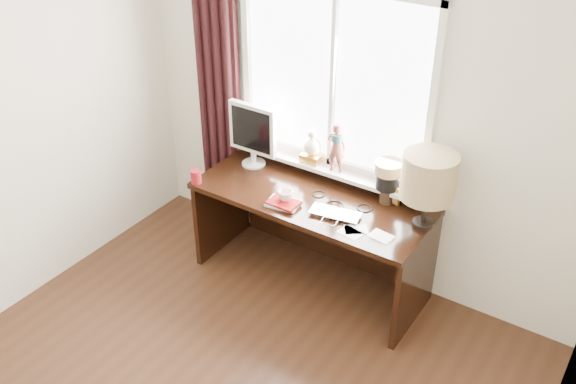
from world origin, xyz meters
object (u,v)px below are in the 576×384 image
Objects in this scene: mug at (286,197)px; table_lamp at (429,177)px; desk at (318,219)px; red_cup at (196,177)px; laptop at (336,214)px; monitor at (253,132)px.

mug is 0.19× the size of table_lamp.
table_lamp is (0.79, 0.00, 0.61)m from desk.
desk is (0.80, 0.40, -0.29)m from red_cup.
red_cup reaches higher than laptop.
laptop is 3.47× the size of mug.
mug is at bearing 178.19° from laptop.
monitor is at bearing 67.32° from red_cup.
laptop is at bearing 9.76° from red_cup.
desk is 1.00m from table_lamp.
mug is (-0.37, -0.05, 0.04)m from laptop.
laptop is at bearing -39.68° from desk.
red_cup is at bearing -165.94° from table_lamp.
mug is at bearing -163.52° from table_lamp.
laptop is at bearing 7.77° from mug.
monitor is at bearing 147.81° from mug.
red_cup is at bearing -179.82° from laptop.
mug is 0.70m from red_cup.
table_lamp reaches higher than mug.
monitor reaches higher than mug.
table_lamp is at bearing 16.48° from mug.
laptop is 0.37m from mug.
red_cup is 1.67m from table_lamp.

